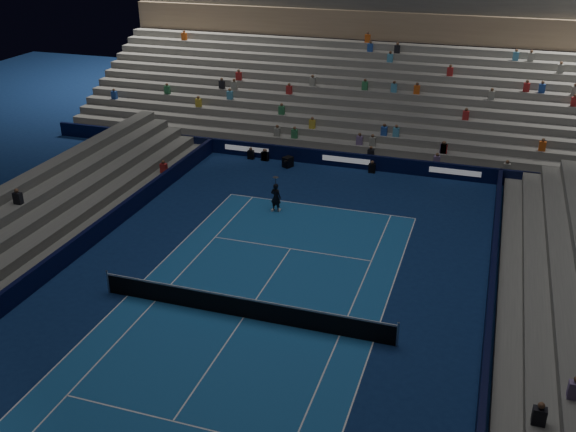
{
  "coord_description": "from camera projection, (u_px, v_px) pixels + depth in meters",
  "views": [
    {
      "loc": [
        8.77,
        -21.01,
        15.36
      ],
      "look_at": [
        0.0,
        6.0,
        2.0
      ],
      "focal_mm": 40.54,
      "sensor_mm": 36.0,
      "label": 1
    }
  ],
  "objects": [
    {
      "name": "ground",
      "position": [
        244.0,
        318.0,
        27.07
      ],
      "size": [
        90.0,
        90.0,
        0.0
      ],
      "primitive_type": "plane",
      "color": "#0D2150",
      "rests_on": "ground"
    },
    {
      "name": "sponsor_barrier_far",
      "position": [
        346.0,
        160.0,
        42.78
      ],
      "size": [
        44.0,
        0.25,
        1.0
      ],
      "primitive_type": "cube",
      "color": "black",
      "rests_on": "ground"
    },
    {
      "name": "grandstand_main",
      "position": [
        376.0,
        84.0,
        49.65
      ],
      "size": [
        44.0,
        15.2,
        11.2
      ],
      "color": "slate",
      "rests_on": "ground"
    },
    {
      "name": "court_surface",
      "position": [
        244.0,
        317.0,
        27.07
      ],
      "size": [
        10.97,
        23.77,
        0.01
      ],
      "primitive_type": "cube",
      "color": "#1B5698",
      "rests_on": "ground"
    },
    {
      "name": "broadcast_camera",
      "position": [
        288.0,
        162.0,
        42.86
      ],
      "size": [
        0.73,
        1.08,
        0.69
      ],
      "color": "black",
      "rests_on": "ground"
    },
    {
      "name": "tennis_net",
      "position": [
        243.0,
        307.0,
        26.86
      ],
      "size": [
        12.9,
        0.1,
        1.1
      ],
      "color": "#B2B2B7",
      "rests_on": "ground"
    },
    {
      "name": "tennis_player",
      "position": [
        276.0,
        197.0,
        36.34
      ],
      "size": [
        0.66,
        0.48,
        1.67
      ],
      "primitive_type": "imported",
      "rotation": [
        0.0,
        0.0,
        3.0
      ],
      "color": "black",
      "rests_on": "ground"
    },
    {
      "name": "sponsor_barrier_east",
      "position": [
        486.0,
        352.0,
        24.15
      ],
      "size": [
        0.25,
        37.0,
        1.0
      ],
      "primitive_type": "cube",
      "color": "black",
      "rests_on": "ground"
    },
    {
      "name": "sponsor_barrier_west",
      "position": [
        45.0,
        271.0,
        29.57
      ],
      "size": [
        0.25,
        37.0,
        1.0
      ],
      "primitive_type": "cube",
      "color": "black",
      "rests_on": "ground"
    }
  ]
}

